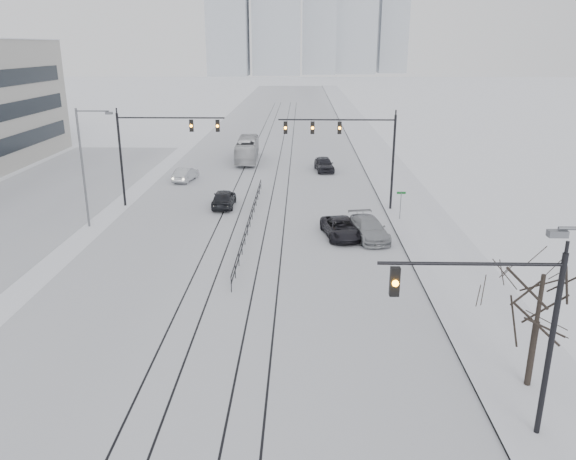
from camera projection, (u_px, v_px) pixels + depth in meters
The scene contains 19 objects.
road at pixel (271, 155), 71.68m from camera, with size 22.00×260.00×0.02m, color silver.
sidewalk_east at pixel (377, 155), 71.35m from camera, with size 5.00×260.00×0.16m, color silver.
curb at pixel (357, 155), 71.41m from camera, with size 0.10×260.00×0.12m, color gray.
parking_strip at pixel (24, 208), 48.39m from camera, with size 14.00×60.00×0.03m, color silver.
tram_rails at pixel (259, 194), 52.68m from camera, with size 5.30×180.00×0.01m.
skyline at pixel (305, 7), 264.85m from camera, with size 96.00×48.00×72.00m.
traffic_mast_near at pixel (506, 321), 18.73m from camera, with size 6.10×0.37×7.00m.
traffic_mast_ne at pixel (353, 143), 45.95m from camera, with size 9.60×0.37×8.00m.
traffic_mast_nw at pixel (154, 142), 47.34m from camera, with size 9.10×0.37×8.00m.
street_light_west at pixel (86, 160), 41.84m from camera, with size 2.73×0.25×9.00m.
bare_tree at pixel (542, 287), 21.55m from camera, with size 4.40×4.40×6.10m.
median_fence at pixel (250, 221), 43.03m from camera, with size 0.06×24.00×1.00m.
street_sign at pixel (401, 201), 44.32m from camera, with size 0.70×0.06×2.40m.
sedan_sb_inner at pixel (224, 198), 48.39m from camera, with size 1.83×4.55×1.55m, color black.
sedan_sb_outer at pixel (186, 175), 57.72m from camera, with size 1.47×4.21×1.39m, color #A2A6AA.
sedan_nb_front at pixel (341, 228), 40.78m from camera, with size 2.26×4.90×1.36m, color black.
sedan_nb_right at pixel (369, 229), 40.44m from camera, with size 2.10×5.17×1.50m, color gray.
sedan_nb_far at pixel (324, 164), 62.29m from camera, with size 1.84×4.58×1.56m, color black.
box_truck at pixel (247, 150), 67.54m from camera, with size 2.31×9.87×2.75m, color #B6B7BA.
Camera 1 is at (3.90, -11.01, 13.31)m, focal length 35.00 mm.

